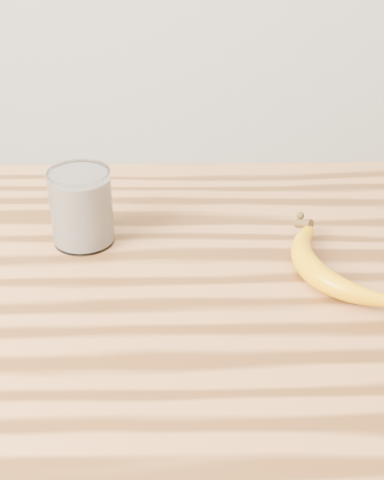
{
  "coord_description": "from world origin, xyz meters",
  "views": [
    {
      "loc": [
        0.11,
        -0.64,
        1.37
      ],
      "look_at": [
        0.12,
        0.09,
        0.93
      ],
      "focal_mm": 50.0,
      "sensor_mm": 36.0,
      "label": 1
    }
  ],
  "objects": [
    {
      "name": "table",
      "position": [
        0.0,
        0.0,
        0.77
      ],
      "size": [
        1.2,
        0.8,
        0.9
      ],
      "color": "#A06737",
      "rests_on": "ground"
    },
    {
      "name": "smoothie_glass",
      "position": [
        -0.02,
        0.15,
        0.95
      ],
      "size": [
        0.08,
        0.08,
        0.1
      ],
      "color": "white",
      "rests_on": "table"
    },
    {
      "name": "banana",
      "position": [
        0.27,
        0.04,
        0.92
      ],
      "size": [
        0.18,
        0.27,
        0.03
      ],
      "primitive_type": null,
      "rotation": [
        0.0,
        0.0,
        0.35
      ],
      "color": "orange",
      "rests_on": "table"
    }
  ]
}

